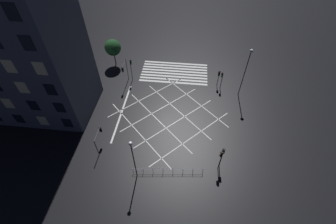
# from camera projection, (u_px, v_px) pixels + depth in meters

# --- Properties ---
(ground_plane) EXTENTS (200.00, 200.00, 0.00)m
(ground_plane) POSITION_uv_depth(u_px,v_px,m) (168.00, 115.00, 36.99)
(ground_plane) COLOR black
(road_markings) EXTENTS (19.65, 24.89, 0.01)m
(road_markings) POSITION_uv_depth(u_px,v_px,m) (171.00, 83.00, 42.61)
(road_markings) COLOR silver
(road_markings) RESTS_ON ground_plane
(traffic_light_sw_cross) EXTENTS (0.36, 0.39, 3.26)m
(traffic_light_sw_cross) POSITION_uv_depth(u_px,v_px,m) (219.00, 75.00, 40.48)
(traffic_light_sw_cross) COLOR #424244
(traffic_light_sw_cross) RESTS_ON ground_plane
(traffic_light_ne_cross) EXTENTS (0.36, 2.69, 3.29)m
(traffic_light_ne_cross) POSITION_uv_depth(u_px,v_px,m) (99.00, 136.00, 31.04)
(traffic_light_ne_cross) COLOR #424244
(traffic_light_ne_cross) RESTS_ON ground_plane
(traffic_light_nw_cross) EXTENTS (0.36, 0.39, 3.82)m
(traffic_light_nw_cross) POSITION_uv_depth(u_px,v_px,m) (223.00, 154.00, 28.70)
(traffic_light_nw_cross) COLOR #424244
(traffic_light_nw_cross) RESTS_ON ground_plane
(traffic_light_nw_main) EXTENTS (0.39, 0.36, 3.85)m
(traffic_light_nw_main) POSITION_uv_depth(u_px,v_px,m) (221.00, 157.00, 28.35)
(traffic_light_nw_main) COLOR #424244
(traffic_light_nw_main) RESTS_ON ground_plane
(traffic_light_sw_main) EXTENTS (0.39, 0.36, 3.50)m
(traffic_light_sw_main) POSITION_uv_depth(u_px,v_px,m) (222.00, 77.00, 39.87)
(traffic_light_sw_main) COLOR #424244
(traffic_light_sw_main) RESTS_ON ground_plane
(traffic_light_se_main) EXTENTS (0.39, 0.36, 4.55)m
(traffic_light_se_main) POSITION_uv_depth(u_px,v_px,m) (131.00, 66.00, 40.94)
(traffic_light_se_main) COLOR #424244
(traffic_light_se_main) RESTS_ON ground_plane
(traffic_light_se_cross) EXTENTS (0.36, 2.77, 4.56)m
(traffic_light_se_cross) POSITION_uv_depth(u_px,v_px,m) (125.00, 69.00, 40.14)
(traffic_light_se_cross) COLOR #424244
(traffic_light_se_cross) RESTS_ON ground_plane
(street_lamp_east) EXTENTS (0.45, 0.45, 7.51)m
(street_lamp_east) POSITION_uv_depth(u_px,v_px,m) (133.00, 155.00, 25.91)
(street_lamp_east) COLOR #424244
(street_lamp_east) RESTS_ON ground_plane
(street_lamp_west) EXTENTS (0.55, 0.55, 9.19)m
(street_lamp_west) POSITION_uv_depth(u_px,v_px,m) (247.00, 64.00, 35.62)
(street_lamp_west) COLOR #424244
(street_lamp_west) RESTS_ON ground_plane
(street_tree_near) EXTENTS (3.17, 3.17, 5.51)m
(street_tree_near) POSITION_uv_depth(u_px,v_px,m) (113.00, 48.00, 43.97)
(street_tree_near) COLOR #473323
(street_tree_near) RESTS_ON ground_plane
(pedestrian_railing) EXTENTS (9.22, 1.06, 1.05)m
(pedestrian_railing) POSITION_uv_depth(u_px,v_px,m) (168.00, 170.00, 29.44)
(pedestrian_railing) COLOR #9EA0A5
(pedestrian_railing) RESTS_ON ground_plane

